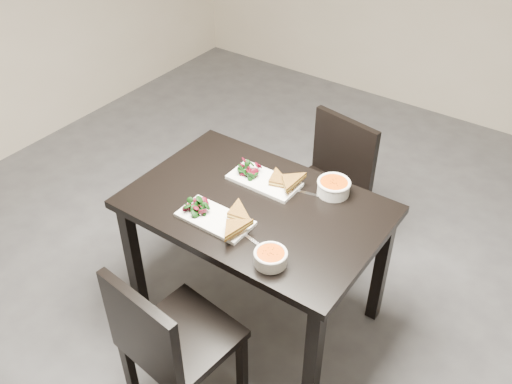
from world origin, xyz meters
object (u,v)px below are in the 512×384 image
chair_near (168,340)px  plate_far (264,181)px  soup_bowl_near (271,257)px  soup_bowl_far (334,186)px  chair_far (329,181)px  plate_near (215,219)px  table (256,220)px

chair_near → plate_far: bearing=102.7°
soup_bowl_near → plate_far: size_ratio=0.40×
chair_near → soup_bowl_far: size_ratio=5.24×
chair_far → plate_near: chair_far is taller
chair_far → soup_bowl_far: size_ratio=5.24×
chair_near → plate_near: (-0.11, 0.48, 0.27)m
soup_bowl_near → plate_far: bearing=127.2°
soup_bowl_far → chair_far: bearing=118.7°
chair_near → plate_near: bearing=109.5°
chair_far → soup_bowl_near: bearing=-65.7°
chair_far → plate_near: 0.94m
table → plate_far: 0.21m
chair_near → plate_near: 0.57m
plate_near → soup_bowl_near: bearing=-12.8°
table → chair_far: bearing=87.0°
chair_far → soup_bowl_near: size_ratio=6.00×
soup_bowl_near → plate_far: 0.57m
chair_far → soup_bowl_near: 1.05m
table → chair_far: (0.04, 0.68, -0.17)m
plate_near → plate_far: same height
plate_near → soup_bowl_far: size_ratio=2.12×
table → soup_bowl_far: bearing=47.6°
table → plate_far: size_ratio=3.40×
chair_far → chair_near: bearing=-79.7°
soup_bowl_near → plate_far: soup_bowl_near is taller
chair_far → plate_far: bearing=-90.6°
plate_far → soup_bowl_far: size_ratio=2.18×
soup_bowl_far → chair_near: bearing=-103.0°
plate_near → soup_bowl_far: (0.34, 0.49, 0.03)m
soup_bowl_near → plate_far: (-0.34, 0.45, -0.03)m
chair_near → plate_far: (-0.10, 0.85, 0.27)m
plate_near → table: bearing=68.3°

